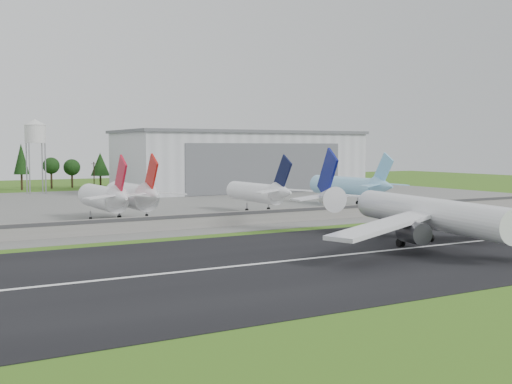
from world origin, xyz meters
TOP-DOWN VIEW (x-y plane):
  - ground at (0.00, 0.00)m, footprint 600.00×600.00m
  - runway at (0.00, 10.00)m, footprint 320.00×60.00m
  - runway_centerline at (0.00, 10.00)m, footprint 220.00×1.00m
  - apron at (0.00, 120.00)m, footprint 320.00×150.00m
  - blast_fence at (0.00, 54.99)m, footprint 240.00×0.61m
  - hangar_east at (75.00, 164.92)m, footprint 102.00×47.00m
  - water_tower at (-5.00, 185.00)m, footprint 8.40×8.40m
  - utility_poles at (0.00, 200.00)m, footprint 230.00×3.00m
  - treeline at (0.00, 215.00)m, footprint 320.00×16.00m
  - main_airliner at (31.63, 9.57)m, footprint 56.40×59.08m
  - parked_jet_red_a at (-9.26, 76.57)m, footprint 7.36×31.29m
  - parked_jet_red_b at (-1.93, 76.59)m, footprint 7.36×31.29m
  - parked_jet_navy at (34.07, 76.53)m, footprint 7.36×31.29m
  - parked_jet_skyblue at (69.74, 81.59)m, footprint 7.36×37.29m

SIDE VIEW (x-z plane):
  - ground at x=0.00m, z-range 0.00..0.00m
  - utility_poles at x=0.00m, z-range -6.00..6.00m
  - treeline at x=0.00m, z-range -11.00..11.00m
  - runway at x=0.00m, z-range 0.00..0.10m
  - apron at x=0.00m, z-range 0.00..0.10m
  - runway_centerline at x=0.00m, z-range 0.10..0.12m
  - blast_fence at x=0.00m, z-range 0.06..3.56m
  - main_airliner at x=31.63m, z-range -4.19..13.98m
  - parked_jet_navy at x=34.07m, z-range -2.25..14.25m
  - parked_jet_red_a at x=-9.26m, z-range -2.15..14.56m
  - parked_jet_skyblue at x=69.74m, z-range -2.12..14.76m
  - parked_jet_red_b at x=-1.93m, z-range -2.05..14.88m
  - hangar_east at x=75.00m, z-range 0.03..25.23m
  - water_tower at x=-5.00m, z-range 9.85..39.25m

